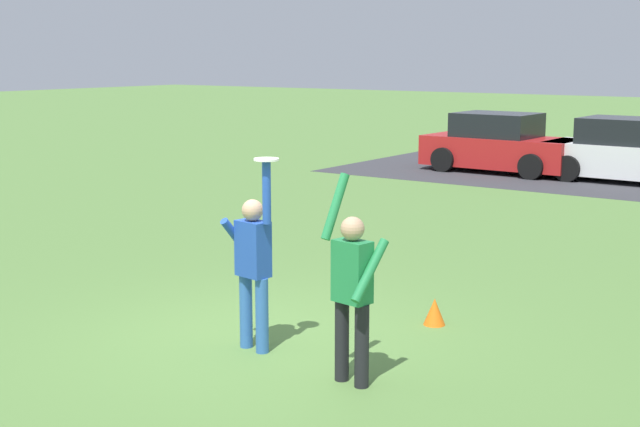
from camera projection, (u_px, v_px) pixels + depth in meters
The scene contains 8 objects.
ground_plane at pixel (262, 339), 9.94m from camera, with size 120.00×120.00×0.00m, color #567F3D.
person_catcher at pixel (253, 261), 9.42m from camera, with size 0.57×0.49×2.08m.
person_defender at pixel (352, 286), 8.43m from camera, with size 0.59×0.50×2.04m.
frisbee_disc at pixel (266, 159), 9.06m from camera, with size 0.26×0.26×0.02m, color white.
parked_car_red at pixel (500, 145), 23.92m from camera, with size 4.15×2.13×1.59m.
parked_car_white at pixel (630, 153), 22.05m from camera, with size 4.15×2.13×1.59m.
parking_strip at pixel (626, 180), 22.42m from camera, with size 15.16×6.40×0.01m, color #38383D.
field_cone_orange at pixel (435, 312), 10.44m from camera, with size 0.26×0.26×0.32m, color orange.
Camera 1 is at (6.03, -7.41, 3.16)m, focal length 49.69 mm.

